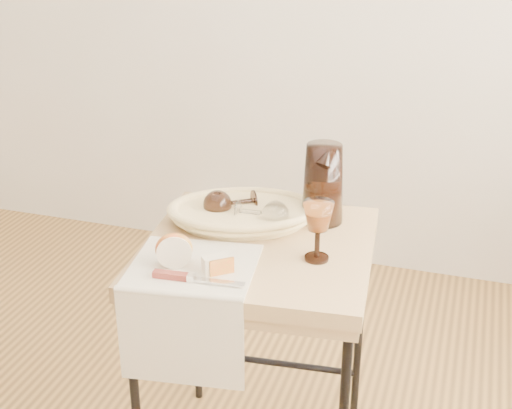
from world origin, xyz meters
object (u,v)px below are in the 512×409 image
(tea_towel, at_px, (193,266))
(goblet_lying_a, at_px, (233,203))
(side_table, at_px, (258,362))
(apple_half, at_px, (174,249))
(bread_basket, at_px, (243,215))
(table_knife, at_px, (195,278))
(pitcher, at_px, (323,184))
(wine_goblet, at_px, (318,231))
(goblet_lying_b, at_px, (259,213))

(tea_towel, relative_size, goblet_lying_a, 2.33)
(side_table, bearing_deg, tea_towel, -123.54)
(tea_towel, bearing_deg, apple_half, -175.99)
(bread_basket, xyz_separation_m, goblet_lying_a, (-0.03, 0.02, 0.03))
(goblet_lying_a, relative_size, table_knife, 0.60)
(bread_basket, relative_size, pitcher, 1.39)
(bread_basket, bearing_deg, side_table, -72.72)
(wine_goblet, xyz_separation_m, apple_half, (-0.32, -0.14, -0.03))
(side_table, xyz_separation_m, apple_half, (-0.16, -0.18, 0.42))
(tea_towel, relative_size, table_knife, 1.39)
(tea_towel, relative_size, wine_goblet, 1.92)
(side_table, distance_m, wine_goblet, 0.48)
(side_table, bearing_deg, pitcher, 56.51)
(tea_towel, height_order, table_knife, table_knife)
(goblet_lying_b, distance_m, table_knife, 0.33)
(apple_half, xyz_separation_m, table_knife, (0.08, -0.06, -0.03))
(pitcher, bearing_deg, side_table, -104.83)
(pitcher, height_order, table_knife, pitcher)
(table_knife, bearing_deg, wine_goblet, 34.90)
(side_table, xyz_separation_m, goblet_lying_b, (-0.02, 0.08, 0.42))
(goblet_lying_b, bearing_deg, apple_half, -120.02)
(wine_goblet, bearing_deg, apple_half, -156.17)
(bread_basket, xyz_separation_m, wine_goblet, (0.24, -0.14, 0.05))
(side_table, height_order, wine_goblet, wine_goblet)
(side_table, relative_size, bread_basket, 2.04)
(bread_basket, height_order, pitcher, pitcher)
(pitcher, relative_size, apple_half, 2.87)
(tea_towel, bearing_deg, goblet_lying_a, 81.63)
(side_table, height_order, tea_towel, tea_towel)
(bread_basket, bearing_deg, goblet_lying_a, 133.49)
(apple_half, bearing_deg, goblet_lying_b, 37.91)
(goblet_lying_b, relative_size, pitcher, 0.47)
(apple_half, bearing_deg, wine_goblet, -1.08)
(goblet_lying_a, xyz_separation_m, goblet_lying_b, (0.09, -0.04, -0.00))
(table_knife, bearing_deg, side_table, 66.78)
(goblet_lying_b, height_order, table_knife, goblet_lying_b)
(apple_half, bearing_deg, pitcher, 27.60)
(bread_basket, relative_size, apple_half, 4.00)
(goblet_lying_b, bearing_deg, wine_goblet, -35.02)
(pitcher, relative_size, wine_goblet, 1.67)
(tea_towel, xyz_separation_m, pitcher, (0.24, 0.36, 0.11))
(tea_towel, xyz_separation_m, bread_basket, (0.03, 0.27, 0.02))
(side_table, distance_m, bread_basket, 0.42)
(goblet_lying_b, xyz_separation_m, wine_goblet, (0.19, -0.12, 0.03))
(tea_towel, bearing_deg, bread_basket, 74.80)
(tea_towel, distance_m, goblet_lying_b, 0.27)
(apple_half, bearing_deg, table_knife, -63.02)
(side_table, bearing_deg, apple_half, -131.27)
(side_table, relative_size, goblet_lying_b, 6.11)
(side_table, xyz_separation_m, tea_towel, (-0.11, -0.17, 0.38))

